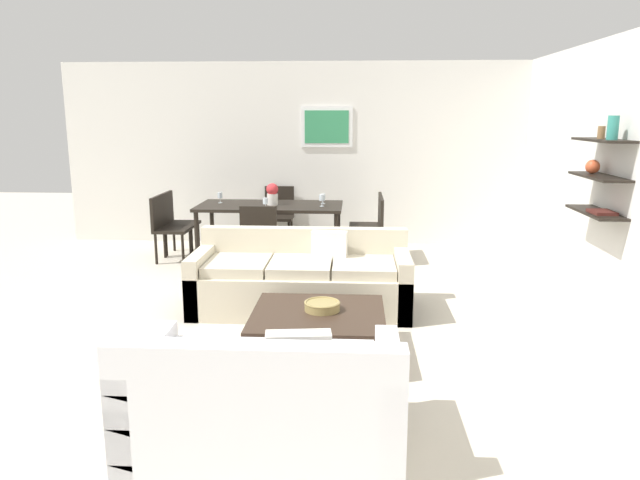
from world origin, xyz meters
TOP-DOWN VIEW (x-y plane):
  - ground_plane at (0.00, 0.00)m, footprint 18.00×18.00m
  - back_wall_unit at (0.30, 3.53)m, footprint 8.40×0.09m
  - right_wall_shelf_unit at (3.03, 0.60)m, footprint 0.34×8.20m
  - sofa_beige at (-0.03, 0.34)m, footprint 2.16×0.90m
  - loveseat_white at (-0.01, -2.20)m, footprint 1.59×0.90m
  - coffee_table at (0.21, -0.86)m, footprint 1.07×1.00m
  - decorative_bowl at (0.24, -0.81)m, footprint 0.29×0.29m
  - dining_table at (-0.64, 2.44)m, footprint 1.94×0.95m
  - dining_chair_right_near at (0.73, 2.23)m, footprint 0.44×0.44m
  - dining_chair_foot at (-0.64, 1.56)m, footprint 0.44×0.44m
  - dining_chair_left_far at (-2.02, 2.65)m, footprint 0.44×0.44m
  - dining_chair_left_near at (-2.02, 2.23)m, footprint 0.44×0.44m
  - dining_chair_right_far at (0.73, 2.65)m, footprint 0.44×0.44m
  - dining_chair_head at (-0.64, 3.32)m, footprint 0.44×0.44m
  - wine_glass_right_far at (0.06, 2.56)m, footprint 0.06×0.06m
  - wine_glass_right_near at (0.06, 2.32)m, footprint 0.08×0.08m
  - wine_glass_left_far at (-1.35, 2.56)m, footprint 0.07×0.07m
  - wine_glass_foot at (-0.64, 2.03)m, footprint 0.06×0.06m
  - wine_glass_head at (-0.64, 2.86)m, footprint 0.07×0.07m
  - centerpiece_vase at (-0.61, 2.42)m, footprint 0.16×0.16m

SIDE VIEW (x-z plane):
  - ground_plane at x=0.00m, z-range 0.00..0.00m
  - coffee_table at x=0.21m, z-range 0.00..0.38m
  - sofa_beige at x=-0.03m, z-range -0.10..0.68m
  - loveseat_white at x=-0.01m, z-range -0.10..0.68m
  - decorative_bowl at x=0.24m, z-range 0.38..0.46m
  - dining_chair_right_near at x=0.73m, z-range 0.06..0.94m
  - dining_chair_foot at x=-0.64m, z-range 0.06..0.94m
  - dining_chair_left_far at x=-2.02m, z-range 0.06..0.94m
  - dining_chair_left_near at x=-2.02m, z-range 0.06..0.94m
  - dining_chair_right_far at x=0.73m, z-range 0.06..0.94m
  - dining_chair_head at x=-0.64m, z-range 0.06..0.94m
  - dining_table at x=-0.64m, z-range 0.31..1.06m
  - wine_glass_right_far at x=0.06m, z-range 0.78..0.91m
  - wine_glass_left_far at x=-1.35m, z-range 0.78..0.92m
  - wine_glass_foot at x=-0.64m, z-range 0.78..0.93m
  - wine_glass_right_near at x=0.06m, z-range 0.78..0.94m
  - wine_glass_head at x=-0.64m, z-range 0.78..0.95m
  - centerpiece_vase at x=-0.61m, z-range 0.76..1.05m
  - right_wall_shelf_unit at x=3.03m, z-range 0.00..2.70m
  - back_wall_unit at x=0.30m, z-range 0.00..2.70m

